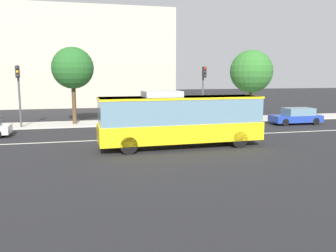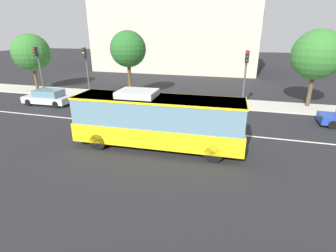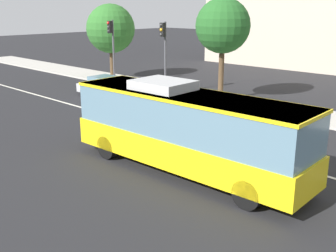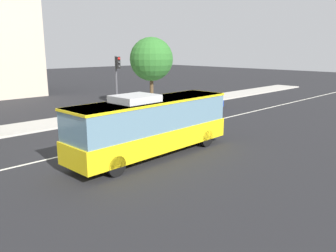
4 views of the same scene
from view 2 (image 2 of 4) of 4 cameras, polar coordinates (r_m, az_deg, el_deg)
ground_plane at (r=19.02m, az=-3.20°, el=-0.15°), size 160.00×160.00×0.00m
sidewalk_kerb at (r=26.33m, az=2.39°, el=5.84°), size 80.00×3.54×0.14m
lane_centre_line at (r=19.02m, az=-3.20°, el=-0.13°), size 76.00×0.16×0.01m
transit_bus at (r=15.03m, az=-2.40°, el=1.55°), size 10.08×2.84×3.46m
sedan_silver at (r=27.24m, az=-25.25°, el=5.83°), size 4.54×1.91×1.46m
traffic_light_near_corner at (r=31.72m, az=-27.02°, el=12.61°), size 0.32×0.62×5.20m
traffic_light_mid_block at (r=28.18m, az=-17.85°, el=13.10°), size 0.34×0.62×5.20m
traffic_light_far_corner at (r=23.52m, az=16.95°, el=11.94°), size 0.33×0.62×5.20m
street_tree_kerbside_left at (r=27.06m, az=-8.89°, el=16.55°), size 3.60×3.60×6.81m
street_tree_kerbside_centre at (r=26.47m, az=30.32°, el=13.55°), size 4.30×4.30×6.91m
street_tree_kerbside_right at (r=34.57m, az=-28.21°, el=14.23°), size 4.22×4.22×6.49m
office_block_background at (r=48.71m, az=2.12°, el=20.48°), size 27.94×13.21×13.60m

